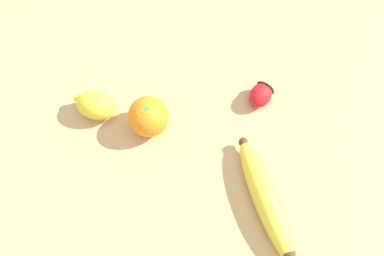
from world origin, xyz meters
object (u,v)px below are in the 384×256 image
object	(u,v)px
banana	(267,200)
lemon	(96,105)
orange	(148,117)
strawberry	(262,94)

from	to	relation	value
banana	lemon	size ratio (longest dim) A/B	2.60
banana	lemon	xyz separation A→B (m)	(-0.33, 0.11, 0.00)
banana	orange	bearing A→B (deg)	-144.38
orange	strawberry	distance (m)	0.21
banana	strawberry	bearing A→B (deg)	160.64
lemon	strawberry	bearing A→B (deg)	17.19
orange	lemon	xyz separation A→B (m)	(-0.10, 0.01, -0.01)
banana	strawberry	world-z (taller)	banana
strawberry	orange	bearing A→B (deg)	138.19
orange	lemon	distance (m)	0.10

